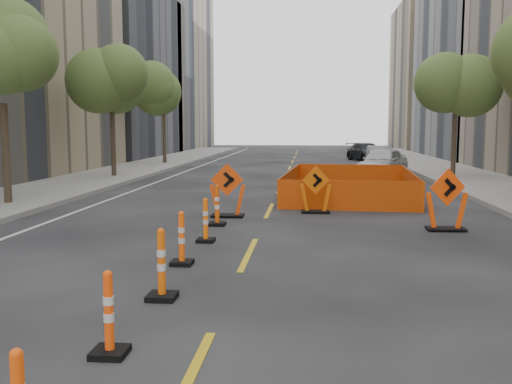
# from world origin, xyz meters

# --- Properties ---
(ground_plane) EXTENTS (140.00, 140.00, 0.00)m
(ground_plane) POSITION_xyz_m (0.00, 0.00, 0.00)
(ground_plane) COLOR black
(sidewalk_left) EXTENTS (4.00, 90.00, 0.15)m
(sidewalk_left) POSITION_xyz_m (-9.00, 12.00, 0.07)
(sidewalk_left) COLOR gray
(sidewalk_left) RESTS_ON ground
(bld_left_d) EXTENTS (12.00, 16.00, 14.00)m
(bld_left_d) POSITION_xyz_m (-17.00, 39.20, 7.00)
(bld_left_d) COLOR #4C4C51
(bld_left_d) RESTS_ON ground
(bld_left_e) EXTENTS (12.00, 20.00, 20.00)m
(bld_left_e) POSITION_xyz_m (-17.00, 55.60, 10.00)
(bld_left_e) COLOR gray
(bld_left_e) RESTS_ON ground
(bld_right_e) EXTENTS (12.00, 14.00, 16.00)m
(bld_right_e) POSITION_xyz_m (17.00, 58.60, 8.00)
(bld_right_e) COLOR tan
(bld_right_e) RESTS_ON ground
(tree_l_b) EXTENTS (2.80, 2.80, 5.95)m
(tree_l_b) POSITION_xyz_m (-8.40, 10.00, 4.53)
(tree_l_b) COLOR #382B1E
(tree_l_b) RESTS_ON ground
(tree_l_c) EXTENTS (2.80, 2.80, 5.95)m
(tree_l_c) POSITION_xyz_m (-8.40, 20.00, 4.53)
(tree_l_c) COLOR #382B1E
(tree_l_c) RESTS_ON ground
(tree_l_d) EXTENTS (2.80, 2.80, 5.95)m
(tree_l_d) POSITION_xyz_m (-8.40, 30.00, 4.53)
(tree_l_d) COLOR #382B1E
(tree_l_d) RESTS_ON ground
(tree_r_c) EXTENTS (2.80, 2.80, 5.95)m
(tree_r_c) POSITION_xyz_m (8.40, 22.00, 4.53)
(tree_r_c) COLOR #382B1E
(tree_r_c) RESTS_ON ground
(channelizer_2) EXTENTS (0.39, 0.39, 0.99)m
(channelizer_2) POSITION_xyz_m (-1.02, -1.28, 0.50)
(channelizer_2) COLOR #FF460A
(channelizer_2) RESTS_ON ground
(channelizer_3) EXTENTS (0.43, 0.43, 1.09)m
(channelizer_3) POSITION_xyz_m (-0.98, 0.85, 0.54)
(channelizer_3) COLOR #E05509
(channelizer_3) RESTS_ON ground
(channelizer_4) EXTENTS (0.40, 0.40, 1.02)m
(channelizer_4) POSITION_xyz_m (-1.15, 2.97, 0.51)
(channelizer_4) COLOR #FF520A
(channelizer_4) RESTS_ON ground
(channelizer_5) EXTENTS (0.39, 0.39, 1.00)m
(channelizer_5) POSITION_xyz_m (-1.09, 5.10, 0.50)
(channelizer_5) COLOR #FF630A
(channelizer_5) RESTS_ON ground
(channelizer_6) EXTENTS (0.42, 0.42, 1.08)m
(channelizer_6) POSITION_xyz_m (-1.17, 7.23, 0.54)
(channelizer_6) COLOR #DB4A09
(channelizer_6) RESTS_ON ground
(chevron_sign_left) EXTENTS (1.09, 0.72, 1.54)m
(chevron_sign_left) POSITION_xyz_m (-1.11, 8.66, 0.77)
(chevron_sign_left) COLOR #DD3E09
(chevron_sign_left) RESTS_ON ground
(chevron_sign_center) EXTENTS (1.07, 0.84, 1.41)m
(chevron_sign_center) POSITION_xyz_m (1.41, 9.66, 0.71)
(chevron_sign_center) COLOR #DD5909
(chevron_sign_center) RESTS_ON ground
(chevron_sign_right) EXTENTS (1.17, 0.89, 1.55)m
(chevron_sign_right) POSITION_xyz_m (4.61, 7.05, 0.78)
(chevron_sign_right) COLOR #FF460A
(chevron_sign_right) RESTS_ON ground
(safety_fence) EXTENTS (4.89, 7.75, 0.93)m
(safety_fence) POSITION_xyz_m (2.70, 13.87, 0.47)
(safety_fence) COLOR #D5470B
(safety_fence) RESTS_ON ground
(parked_car_near) EXTENTS (3.37, 4.72, 1.49)m
(parked_car_near) POSITION_xyz_m (4.92, 22.01, 0.75)
(parked_car_near) COLOR silver
(parked_car_near) RESTS_ON ground
(parked_car_mid) EXTENTS (1.48, 4.11, 1.35)m
(parked_car_mid) POSITION_xyz_m (5.65, 29.25, 0.67)
(parked_car_mid) COLOR gray
(parked_car_mid) RESTS_ON ground
(parked_car_far) EXTENTS (3.16, 4.92, 1.33)m
(parked_car_far) POSITION_xyz_m (5.47, 35.72, 0.66)
(parked_car_far) COLOR black
(parked_car_far) RESTS_ON ground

